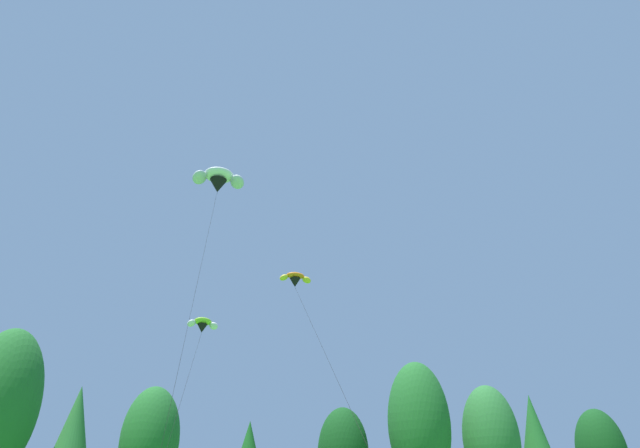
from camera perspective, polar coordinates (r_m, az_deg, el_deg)
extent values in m
ellipsoid|color=#236628|center=(50.87, -30.32, -15.75)|extent=(5.83, 5.83, 11.71)
cone|color=#2D7033|center=(51.15, -24.35, -19.55)|extent=(4.00, 4.00, 8.07)
ellipsoid|color=#236628|center=(50.76, -17.28, -20.71)|extent=(4.81, 4.81, 8.76)
ellipsoid|color=#236628|center=(53.24, 10.25, -19.75)|extent=(5.60, 5.60, 11.05)
ellipsoid|color=#2D7033|center=(55.63, 17.37, -20.56)|extent=(5.07, 5.07, 9.52)
cone|color=#236628|center=(58.57, 21.55, -20.33)|extent=(4.14, 4.14, 8.53)
ellipsoid|color=white|center=(37.90, -10.46, 5.01)|extent=(2.01, 1.54, 0.94)
ellipsoid|color=silver|center=(37.77, -8.61, 4.34)|extent=(1.20, 1.31, 1.13)
ellipsoid|color=silver|center=(37.71, -12.41, 4.77)|extent=(1.21, 1.31, 1.13)
cone|color=black|center=(37.63, -10.58, 3.90)|extent=(1.14, 1.14, 0.97)
cylinder|color=black|center=(29.50, -13.18, -8.48)|extent=(1.71, 8.67, 19.08)
ellipsoid|color=orange|center=(37.19, -2.57, -5.39)|extent=(1.28, 0.78, 0.50)
ellipsoid|color=yellow|center=(37.30, -1.40, -5.84)|extent=(0.75, 0.64, 0.64)
ellipsoid|color=yellow|center=(36.94, -3.77, -5.57)|extent=(0.71, 0.64, 0.64)
cone|color=black|center=(37.08, -2.62, -6.12)|extent=(0.74, 0.74, 0.61)
cylinder|color=black|center=(27.26, 1.03, -14.32)|extent=(0.27, 16.56, 13.87)
ellipsoid|color=#93D633|center=(37.73, -12.08, -9.88)|extent=(1.31, 0.95, 0.64)
ellipsoid|color=white|center=(37.84, -11.01, -10.36)|extent=(0.78, 0.72, 0.74)
ellipsoid|color=white|center=(37.52, -13.22, -10.00)|extent=(0.67, 0.73, 0.74)
cone|color=black|center=(37.66, -12.17, -10.57)|extent=(0.79, 0.79, 0.57)
cylinder|color=black|center=(30.35, -14.20, -17.24)|extent=(1.73, 12.47, 10.54)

